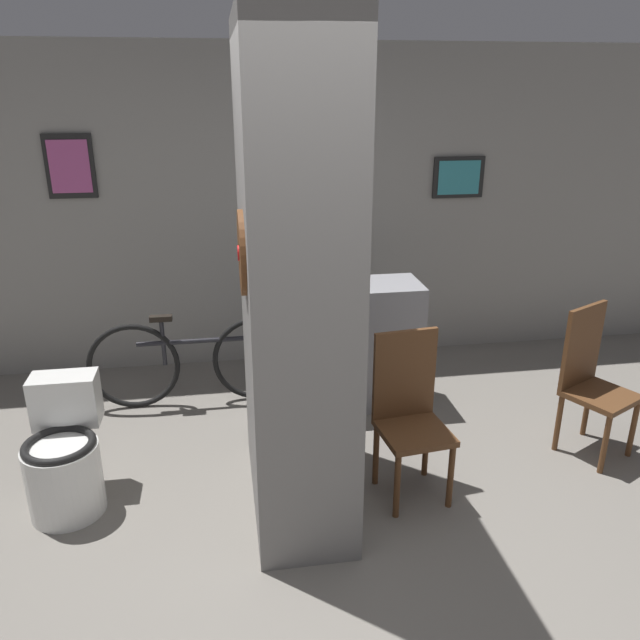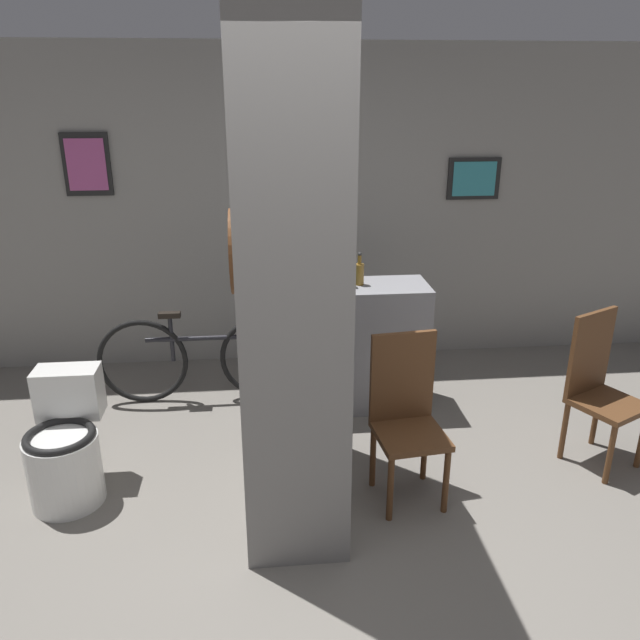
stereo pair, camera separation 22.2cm
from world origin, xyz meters
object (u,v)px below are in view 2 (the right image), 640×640
Objects in this scene: bicycle at (204,358)px; bottle_tall at (344,271)px; toilet at (66,450)px; chair_by_doorway at (599,385)px; chair_near_pillar at (406,413)px.

bicycle is 5.18× the size of bottle_tall.
chair_by_doorway is (3.25, 0.09, 0.21)m from toilet.
chair_near_pillar is 1.00× the size of chair_by_doorway.
chair_near_pillar is at bearing 163.53° from chair_by_doorway.
bicycle is 1.26m from bottle_tall.
chair_by_doorway is 3.22× the size of bottle_tall.
chair_by_doorway is at bearing 1.65° from toilet.
toilet is 0.74× the size of chair_by_doorway.
chair_near_pillar is 1.24m from bottle_tall.
toilet is at bearing -121.92° from bicycle.
toilet is at bearing -151.13° from bottle_tall.
chair_near_pillar is at bearing -78.62° from bottle_tall.
toilet is 3.25m from chair_by_doorway.
bottle_tall is at bearing -9.85° from bicycle.
toilet is 0.74× the size of chair_near_pillar.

